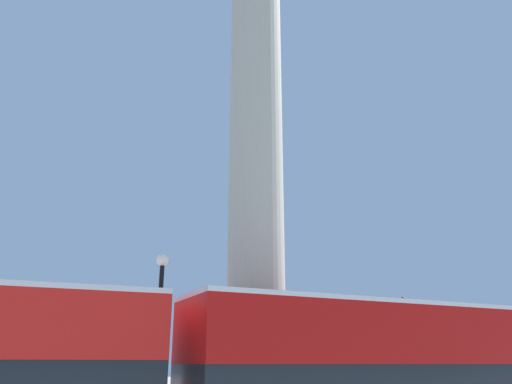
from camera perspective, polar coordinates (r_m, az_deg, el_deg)
monument_column at (r=19.65m, az=0.00°, el=1.75°), size 4.45×4.45×22.34m
bus_a at (r=14.71m, az=12.63°, el=-19.73°), size 10.31×3.11×4.30m
equestrian_statue at (r=29.14m, az=17.33°, el=-19.86°), size 3.18×2.31×6.20m
street_lamp at (r=15.55m, az=-11.22°, el=-16.96°), size 0.39×0.39×5.91m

